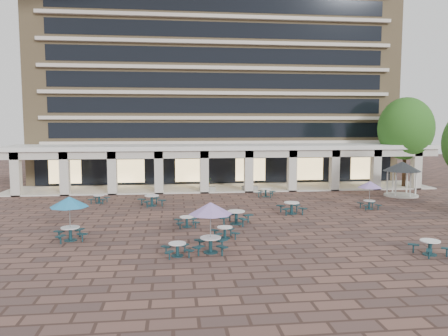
{
  "coord_description": "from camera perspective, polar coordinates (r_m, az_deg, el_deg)",
  "views": [
    {
      "loc": [
        -4.91,
        -28.23,
        6.45
      ],
      "look_at": [
        -1.32,
        3.0,
        3.28
      ],
      "focal_mm": 35.0,
      "sensor_mm": 36.0,
      "label": 1
    }
  ],
  "objects": [
    {
      "name": "retail_arcade",
      "position": [
        43.45,
        -0.04,
        1.21
      ],
      "size": [
        42.0,
        6.6,
        4.4
      ],
      "color": "white",
      "rests_on": "ground"
    },
    {
      "name": "picnic_table_9",
      "position": [
        27.71,
        -4.88,
        -6.88
      ],
      "size": [
        1.6,
        1.6,
        0.67
      ],
      "rotation": [
        0.0,
        0.0,
        0.11
      ],
      "color": "#153941",
      "rests_on": "ground"
    },
    {
      "name": "picnic_table_6",
      "position": [
        21.88,
        -1.78,
        -5.53
      ],
      "size": [
        2.21,
        2.21,
        2.55
      ],
      "rotation": [
        0.0,
        0.0,
        -0.11
      ],
      "color": "#153941",
      "rests_on": "ground"
    },
    {
      "name": "picnic_table_1",
      "position": [
        24.95,
        0.1,
        -8.28
      ],
      "size": [
        1.61,
        1.61,
        0.66
      ],
      "rotation": [
        0.0,
        0.0,
        0.13
      ],
      "color": "#153941",
      "rests_on": "ground"
    },
    {
      "name": "picnic_table_13",
      "position": [
        39.08,
        5.46,
        -3.13
      ],
      "size": [
        1.96,
        1.96,
        0.72
      ],
      "rotation": [
        0.0,
        0.0,
        -0.38
      ],
      "color": "#153941",
      "rests_on": "ground"
    },
    {
      "name": "picnic_table_12",
      "position": [
        35.06,
        -9.41,
        -4.08
      ],
      "size": [
        2.3,
        2.3,
        0.84
      ],
      "rotation": [
        0.0,
        0.0,
        0.4
      ],
      "color": "#153941",
      "rests_on": "ground"
    },
    {
      "name": "apartment_building",
      "position": [
        54.27,
        -1.35,
        12.27
      ],
      "size": [
        40.0,
        15.5,
        25.2
      ],
      "color": "#947A53",
      "rests_on": "ground"
    },
    {
      "name": "picnic_table_2",
      "position": [
        24.17,
        25.31,
        -9.21
      ],
      "size": [
        1.83,
        1.83,
        0.73
      ],
      "rotation": [
        0.0,
        0.0,
        0.19
      ],
      "color": "#153941",
      "rests_on": "ground"
    },
    {
      "name": "picnic_table_4",
      "position": [
        25.59,
        -19.55,
        -4.39
      ],
      "size": [
        2.13,
        2.13,
        2.46
      ],
      "rotation": [
        0.0,
        0.0,
        0.32
      ],
      "color": "#153941",
      "rests_on": "ground"
    },
    {
      "name": "planter_left",
      "position": [
        41.67,
        -2.17,
        -2.33
      ],
      "size": [
        1.5,
        0.72,
        1.36
      ],
      "color": "gray",
      "rests_on": "ground"
    },
    {
      "name": "tree_east_c",
      "position": [
        47.96,
        22.65,
        4.76
      ],
      "size": [
        5.49,
        5.49,
        9.15
      ],
      "color": "#3C2918",
      "rests_on": "ground"
    },
    {
      "name": "gazebo",
      "position": [
        42.16,
        22.22,
        -0.28
      ],
      "size": [
        3.32,
        3.32,
        3.09
      ],
      "rotation": [
        0.0,
        0.0,
        -0.37
      ],
      "color": "beige",
      "rests_on": "ground"
    },
    {
      "name": "ground",
      "position": [
        29.37,
        3.26,
        -6.93
      ],
      "size": [
        120.0,
        120.0,
        0.0
      ],
      "primitive_type": "plane",
      "color": "brown",
      "rests_on": "ground"
    },
    {
      "name": "picnic_table_0",
      "position": [
        21.85,
        -6.12,
        -10.37
      ],
      "size": [
        1.64,
        1.64,
        0.65
      ],
      "rotation": [
        0.0,
        0.0,
        0.19
      ],
      "color": "#153941",
      "rests_on": "ground"
    },
    {
      "name": "picnic_table_8",
      "position": [
        37.22,
        -16.0,
        -3.82
      ],
      "size": [
        1.69,
        1.69,
        0.67
      ],
      "rotation": [
        0.0,
        0.0,
        -0.2
      ],
      "color": "#153941",
      "rests_on": "ground"
    },
    {
      "name": "picnic_table_5",
      "position": [
        28.4,
        1.6,
        -6.3
      ],
      "size": [
        2.37,
        2.37,
        0.86
      ],
      "rotation": [
        0.0,
        0.0,
        -0.43
      ],
      "color": "#153941",
      "rests_on": "ground"
    },
    {
      "name": "picnic_table_10",
      "position": [
        31.97,
        8.82,
        -5.03
      ],
      "size": [
        1.96,
        1.96,
        0.84
      ],
      "rotation": [
        0.0,
        0.0,
        0.06
      ],
      "color": "#153941",
      "rests_on": "ground"
    },
    {
      "name": "planter_right",
      "position": [
        42.17,
        3.36,
        -2.3
      ],
      "size": [
        1.5,
        0.67,
        1.31
      ],
      "color": "gray",
      "rests_on": "ground"
    },
    {
      "name": "picnic_table_11",
      "position": [
        34.9,
        18.51,
        -2.19
      ],
      "size": [
        1.84,
        1.84,
        2.12
      ],
      "rotation": [
        0.0,
        0.0,
        0.0
      ],
      "color": "#153941",
      "rests_on": "ground"
    }
  ]
}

